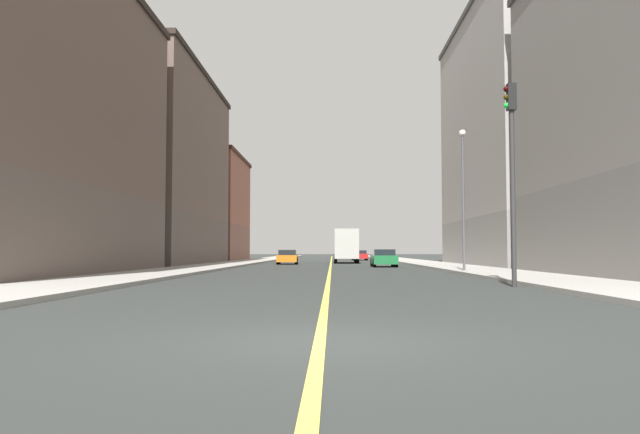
{
  "coord_description": "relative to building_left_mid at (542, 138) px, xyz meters",
  "views": [
    {
      "loc": [
        0.17,
        -8.29,
        1.2
      ],
      "look_at": [
        -0.85,
        41.56,
        3.9
      ],
      "focal_mm": 34.95,
      "sensor_mm": 36.0,
      "label": 1
    }
  ],
  "objects": [
    {
      "name": "car_green",
      "position": [
        -12.46,
        -1.95,
        -9.29
      ],
      "size": [
        1.83,
        3.95,
        1.29
      ],
      "color": "#1E6B38",
      "rests_on": "ground"
    },
    {
      "name": "box_truck",
      "position": [
        -14.95,
        11.99,
        -8.23
      ],
      "size": [
        2.33,
        7.41,
        3.2
      ],
      "color": "beige",
      "rests_on": "ground"
    },
    {
      "name": "sidewalk_left",
      "position": [
        -7.85,
        9.28,
        -9.85
      ],
      "size": [
        3.95,
        168.0,
        0.15
      ],
      "primitive_type": "cube",
      "color": "#9E9B93",
      "rests_on": "ground"
    },
    {
      "name": "car_red",
      "position": [
        -12.88,
        29.71,
        -9.3
      ],
      "size": [
        1.93,
        4.46,
        1.23
      ],
      "color": "red",
      "rests_on": "ground"
    },
    {
      "name": "building_left_mid",
      "position": [
        0.0,
        0.0,
        0.0
      ],
      "size": [
        12.06,
        22.16,
        19.83
      ],
      "color": "gray",
      "rests_on": "ground"
    },
    {
      "name": "sidewalk_right",
      "position": [
        -24.95,
        9.28,
        -9.85
      ],
      "size": [
        3.95,
        168.0,
        0.15
      ],
      "primitive_type": "cube",
      "color": "#9E9B93",
      "rests_on": "ground"
    },
    {
      "name": "traffic_light_left_near",
      "position": [
        -10.24,
        -27.28,
        -5.58
      ],
      "size": [
        0.4,
        0.32,
        6.8
      ],
      "color": "#2D2D2D",
      "rests_on": "ground"
    },
    {
      "name": "building_right_distant",
      "position": [
        -32.8,
        24.3,
        -3.76
      ],
      "size": [
        12.06,
        15.83,
        12.3
      ],
      "color": "brown",
      "rests_on": "ground"
    },
    {
      "name": "ground_plane",
      "position": [
        -16.4,
        -39.72,
        -9.92
      ],
      "size": [
        400.0,
        400.0,
        0.0
      ],
      "primitive_type": "plane",
      "color": "#2B2E2D",
      "rests_on": "ground"
    },
    {
      "name": "car_orange",
      "position": [
        -20.24,
        7.11,
        -9.3
      ],
      "size": [
        1.93,
        4.64,
        1.26
      ],
      "color": "orange",
      "rests_on": "ground"
    },
    {
      "name": "building_right_midblock",
      "position": [
        -32.8,
        4.14,
        -1.82
      ],
      "size": [
        12.06,
        22.6,
        16.19
      ],
      "color": "brown",
      "rests_on": "ground"
    },
    {
      "name": "street_lamp_left_near",
      "position": [
        -9.23,
        -14.67,
        -5.22
      ],
      "size": [
        0.36,
        0.36,
        7.56
      ],
      "color": "#4C4C51",
      "rests_on": "ground"
    },
    {
      "name": "lane_center_stripe",
      "position": [
        -16.4,
        9.28,
        -9.91
      ],
      "size": [
        0.16,
        154.0,
        0.01
      ],
      "primitive_type": "cube",
      "color": "#E5D14C",
      "rests_on": "ground"
    }
  ]
}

